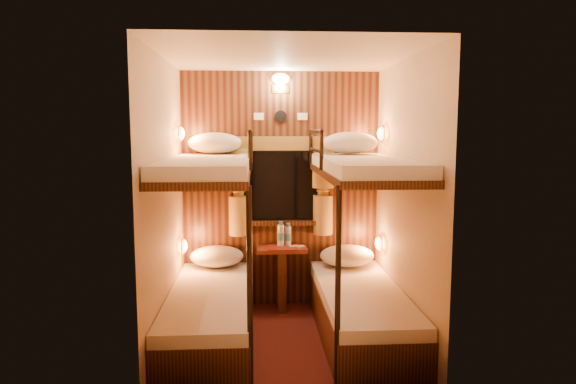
{
  "coord_description": "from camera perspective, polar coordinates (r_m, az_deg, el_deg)",
  "views": [
    {
      "loc": [
        -0.25,
        -4.19,
        1.81
      ],
      "look_at": [
        0.02,
        0.15,
        1.29
      ],
      "focal_mm": 32.0,
      "sensor_mm": 36.0,
      "label": 1
    }
  ],
  "objects": [
    {
      "name": "pillow_lower_right",
      "position": [
        5.2,
        6.56,
        -7.05
      ],
      "size": [
        0.54,
        0.39,
        0.21
      ],
      "primitive_type": "ellipsoid",
      "color": "silver",
      "rests_on": "bunk_right"
    },
    {
      "name": "sachet_a",
      "position": [
        5.18,
        0.65,
        -6.03
      ],
      "size": [
        0.11,
        0.09,
        0.01
      ],
      "primitive_type": "cube",
      "rotation": [
        0.0,
        0.0,
        0.32
      ],
      "color": "silver",
      "rests_on": "table"
    },
    {
      "name": "curtains",
      "position": [
        5.2,
        -0.78,
        0.83
      ],
      "size": [
        1.1,
        0.22,
        1.0
      ],
      "color": "olive",
      "rests_on": "back_panel"
    },
    {
      "name": "wall_right",
      "position": [
        4.42,
        12.92,
        -1.26
      ],
      "size": [
        0.0,
        2.4,
        2.4
      ],
      "primitive_type": "plane",
      "rotation": [
        1.57,
        0.0,
        -1.57
      ],
      "color": "#C6B293",
      "rests_on": "floor"
    },
    {
      "name": "floor",
      "position": [
        4.58,
        -0.14,
        -16.45
      ],
      "size": [
        2.1,
        2.1,
        0.0
      ],
      "primitive_type": "plane",
      "color": "#3A120F",
      "rests_on": "ground"
    },
    {
      "name": "wall_back",
      "position": [
        5.28,
        -0.82,
        0.23
      ],
      "size": [
        2.4,
        0.0,
        2.4
      ],
      "primitive_type": "plane",
      "rotation": [
        1.57,
        0.0,
        0.0
      ],
      "color": "#C6B293",
      "rests_on": "floor"
    },
    {
      "name": "bottle_right",
      "position": [
        5.21,
        -0.0,
        -4.88
      ],
      "size": [
        0.07,
        0.07,
        0.23
      ],
      "rotation": [
        0.0,
        0.0,
        -0.19
      ],
      "color": "#99BFE5",
      "rests_on": "table"
    },
    {
      "name": "wall_front",
      "position": [
        3.21,
        0.98,
        -4.11
      ],
      "size": [
        2.4,
        0.0,
        2.4
      ],
      "primitive_type": "plane",
      "rotation": [
        -1.57,
        0.0,
        0.0
      ],
      "color": "#C6B293",
      "rests_on": "floor"
    },
    {
      "name": "table",
      "position": [
        5.24,
        -0.7,
        -8.58
      ],
      "size": [
        0.5,
        0.34,
        0.66
      ],
      "color": "#592114",
      "rests_on": "floor"
    },
    {
      "name": "sachet_b",
      "position": [
        5.18,
        1.36,
        -6.05
      ],
      "size": [
        0.09,
        0.07,
        0.01
      ],
      "primitive_type": "cube",
      "rotation": [
        0.0,
        0.0,
        0.15
      ],
      "color": "silver",
      "rests_on": "table"
    },
    {
      "name": "reading_lamps",
      "position": [
        4.93,
        -0.63,
        0.22
      ],
      "size": [
        2.0,
        0.2,
        1.25
      ],
      "color": "orange",
      "rests_on": "wall_left"
    },
    {
      "name": "back_fixtures",
      "position": [
        5.22,
        -0.82,
        11.65
      ],
      "size": [
        0.54,
        0.09,
        0.48
      ],
      "color": "black",
      "rests_on": "back_panel"
    },
    {
      "name": "bunk_right",
      "position": [
        4.53,
        8.12,
        -9.25
      ],
      "size": [
        0.72,
        1.9,
        1.82
      ],
      "color": "black",
      "rests_on": "floor"
    },
    {
      "name": "bunk_left",
      "position": [
        4.46,
        -8.65,
        -9.52
      ],
      "size": [
        0.72,
        1.9,
        1.82
      ],
      "color": "black",
      "rests_on": "floor"
    },
    {
      "name": "back_panel",
      "position": [
        5.27,
        -0.82,
        0.21
      ],
      "size": [
        2.0,
        0.03,
        2.4
      ],
      "primitive_type": "cube",
      "color": "black",
      "rests_on": "floor"
    },
    {
      "name": "ceiling",
      "position": [
        4.24,
        -0.15,
        14.85
      ],
      "size": [
        2.1,
        2.1,
        0.0
      ],
      "primitive_type": "plane",
      "rotation": [
        3.14,
        0.0,
        0.0
      ],
      "color": "silver",
      "rests_on": "wall_back"
    },
    {
      "name": "pillow_lower_left",
      "position": [
        5.2,
        -7.92,
        -7.09
      ],
      "size": [
        0.53,
        0.38,
        0.21
      ],
      "primitive_type": "ellipsoid",
      "color": "silver",
      "rests_on": "bunk_left"
    },
    {
      "name": "window",
      "position": [
        5.24,
        -0.8,
        -0.03
      ],
      "size": [
        1.0,
        0.12,
        0.79
      ],
      "color": "black",
      "rests_on": "back_panel"
    },
    {
      "name": "wall_left",
      "position": [
        4.3,
        -13.56,
        -1.49
      ],
      "size": [
        0.0,
        2.4,
        2.4
      ],
      "primitive_type": "plane",
      "rotation": [
        1.57,
        0.0,
        1.57
      ],
      "color": "#C6B293",
      "rests_on": "floor"
    },
    {
      "name": "pillow_upper_left",
      "position": [
        5.04,
        -8.15,
        5.42
      ],
      "size": [
        0.52,
        0.37,
        0.2
      ],
      "primitive_type": "ellipsoid",
      "color": "silver",
      "rests_on": "bunk_left"
    },
    {
      "name": "bottle_left",
      "position": [
        5.19,
        -0.82,
        -4.83
      ],
      "size": [
        0.07,
        0.07,
        0.25
      ],
      "rotation": [
        0.0,
        0.0,
        0.17
      ],
      "color": "#99BFE5",
      "rests_on": "table"
    },
    {
      "name": "pillow_upper_right",
      "position": [
        4.97,
        6.91,
        5.45
      ],
      "size": [
        0.53,
        0.38,
        0.21
      ],
      "primitive_type": "ellipsoid",
      "color": "silver",
      "rests_on": "bunk_right"
    }
  ]
}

